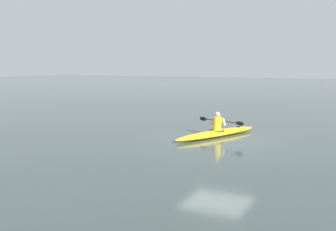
{
  "coord_description": "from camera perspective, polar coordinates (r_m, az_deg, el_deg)",
  "views": [
    {
      "loc": [
        -5.42,
        14.71,
        2.91
      ],
      "look_at": [
        0.78,
        2.72,
        1.25
      ],
      "focal_mm": 43.5,
      "sensor_mm": 36.0,
      "label": 1
    }
  ],
  "objects": [
    {
      "name": "kayak",
      "position": [
        16.91,
        6.86,
        -2.47
      ],
      "size": [
        2.27,
        4.75,
        0.26
      ],
      "color": "#EAB214",
      "rests_on": "ground"
    },
    {
      "name": "ground_plane",
      "position": [
        15.94,
        7.01,
        -3.54
      ],
      "size": [
        160.0,
        160.0,
        0.0
      ],
      "primitive_type": "plane",
      "color": "#384742"
    },
    {
      "name": "kayaker",
      "position": [
        16.88,
        7.01,
        -0.95
      ],
      "size": [
        2.24,
        0.83,
        0.76
      ],
      "color": "yellow",
      "rests_on": "kayak"
    }
  ]
}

